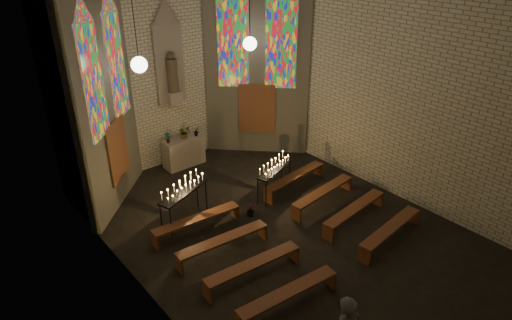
# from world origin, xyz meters

# --- Properties ---
(floor) EXTENTS (12.00, 12.00, 0.00)m
(floor) POSITION_xyz_m (0.00, 0.00, 0.00)
(floor) COLOR black
(floor) RESTS_ON ground
(room) EXTENTS (8.22, 12.43, 7.00)m
(room) POSITION_xyz_m (-0.00, 3.37, 3.72)
(room) COLOR beige
(room) RESTS_ON ground
(altar) EXTENTS (1.40, 0.60, 1.00)m
(altar) POSITION_xyz_m (0.00, 5.45, 0.50)
(altar) COLOR #AB9F8B
(altar) RESTS_ON ground
(flower_vase_left) EXTENTS (0.24, 0.21, 0.39)m
(flower_vase_left) POSITION_xyz_m (-0.55, 5.47, 1.19)
(flower_vase_left) COLOR #4C723F
(flower_vase_left) RESTS_ON altar
(flower_vase_center) EXTENTS (0.45, 0.41, 0.43)m
(flower_vase_center) POSITION_xyz_m (0.08, 5.47, 1.22)
(flower_vase_center) COLOR #4C723F
(flower_vase_center) RESTS_ON altar
(flower_vase_right) EXTENTS (0.19, 0.16, 0.34)m
(flower_vase_right) POSITION_xyz_m (0.51, 5.35, 1.17)
(flower_vase_right) COLOR #4C723F
(flower_vase_right) RESTS_ON altar
(aisle_flower_pot) EXTENTS (0.28, 0.28, 0.39)m
(aisle_flower_pot) POSITION_xyz_m (-0.22, 1.50, 0.19)
(aisle_flower_pot) COLOR #4C723F
(aisle_flower_pot) RESTS_ON ground
(votive_stand_left) EXTENTS (1.75, 0.98, 1.26)m
(votive_stand_left) POSITION_xyz_m (-1.82, 2.44, 1.08)
(votive_stand_left) COLOR black
(votive_stand_left) RESTS_ON ground
(votive_stand_right) EXTENTS (1.60, 0.84, 1.15)m
(votive_stand_right) POSITION_xyz_m (1.07, 1.93, 0.99)
(votive_stand_right) COLOR black
(votive_stand_right) RESTS_ON ground
(pew_left_0) EXTENTS (2.54, 0.59, 0.48)m
(pew_left_0) POSITION_xyz_m (-1.85, 1.81, 0.39)
(pew_left_0) COLOR brown
(pew_left_0) RESTS_ON ground
(pew_right_0) EXTENTS (2.54, 0.59, 0.48)m
(pew_right_0) POSITION_xyz_m (1.85, 1.81, 0.39)
(pew_right_0) COLOR brown
(pew_right_0) RESTS_ON ground
(pew_left_1) EXTENTS (2.54, 0.59, 0.48)m
(pew_left_1) POSITION_xyz_m (-1.85, 0.61, 0.39)
(pew_left_1) COLOR brown
(pew_left_1) RESTS_ON ground
(pew_right_1) EXTENTS (2.54, 0.59, 0.48)m
(pew_right_1) POSITION_xyz_m (1.85, 0.61, 0.39)
(pew_right_1) COLOR brown
(pew_right_1) RESTS_ON ground
(pew_left_2) EXTENTS (2.54, 0.59, 0.48)m
(pew_left_2) POSITION_xyz_m (-1.85, -0.59, 0.39)
(pew_left_2) COLOR brown
(pew_left_2) RESTS_ON ground
(pew_right_2) EXTENTS (2.54, 0.59, 0.48)m
(pew_right_2) POSITION_xyz_m (1.85, -0.59, 0.39)
(pew_right_2) COLOR brown
(pew_right_2) RESTS_ON ground
(pew_left_3) EXTENTS (2.54, 0.59, 0.48)m
(pew_left_3) POSITION_xyz_m (-1.85, -1.79, 0.39)
(pew_left_3) COLOR brown
(pew_left_3) RESTS_ON ground
(pew_right_3) EXTENTS (2.54, 0.59, 0.48)m
(pew_right_3) POSITION_xyz_m (1.85, -1.79, 0.39)
(pew_right_3) COLOR brown
(pew_right_3) RESTS_ON ground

